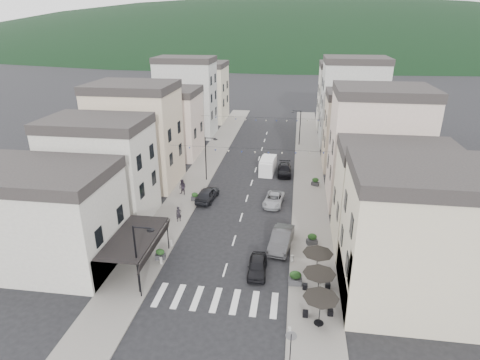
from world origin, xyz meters
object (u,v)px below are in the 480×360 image
Objects in this scene: parked_car_c at (274,199)px; parked_car_d at (285,170)px; parked_car_b at (281,239)px; delivery_van at (268,165)px; pedestrian_a at (179,214)px; pedestrian_b at (183,187)px; parked_car_a at (257,266)px; parked_car_e at (207,194)px.

parked_car_c is 0.98× the size of parked_car_d.
delivery_van reaches higher than parked_car_b.
pedestrian_a is at bearing 170.43° from parked_car_b.
parked_car_b is at bearing -17.56° from pedestrian_b.
parked_car_d is (1.36, 23.81, 0.00)m from parked_car_a.
parked_car_b is 19.33m from parked_car_d.
parked_car_b reaches higher than parked_car_a.
pedestrian_a is at bearing -142.71° from parked_car_c.
parked_car_a is at bearing -84.04° from delivery_van.
pedestrian_a is at bearing -55.61° from pedestrian_b.
parked_car_e is (-9.20, 9.33, -0.05)m from parked_car_b.
parked_car_c is at bearing -78.18° from delivery_van.
delivery_van reaches higher than pedestrian_b.
parked_car_e is 3.44m from pedestrian_b.
parked_car_a is 12.15m from pedestrian_a.
pedestrian_a is at bearing -113.26° from delivery_van.
pedestrian_a reaches higher than parked_car_e.
parked_car_c is 2.66× the size of pedestrian_a.
parked_car_c is 10.06m from parked_car_d.
pedestrian_b reaches higher than parked_car_d.
parked_car_a is 4.83m from parked_car_b.
parked_car_b is at bearing -90.90° from parked_car_d.
pedestrian_b reaches higher than parked_car_c.
parked_car_d is 19.05m from pedestrian_a.
parked_car_b reaches higher than parked_car_d.
pedestrian_b is (-12.49, 10.31, 0.25)m from parked_car_b.
parked_car_c is at bearing -173.57° from parked_car_e.
parked_car_e is 12.12m from delivery_van.
pedestrian_a is 0.87× the size of pedestrian_b.
pedestrian_b is at bearing -179.00° from parked_car_c.
pedestrian_a is (-9.67, -5.85, 0.34)m from parked_car_c.
parked_car_d is 2.43m from delivery_van.
pedestrian_b is at bearing -132.54° from delivery_van.
parked_car_e is at bearing 116.69° from parked_car_a.
parked_car_d is (0.87, 10.02, 0.04)m from parked_car_c.
parked_car_c is (0.49, 13.79, -0.04)m from parked_car_a.
parked_car_b reaches higher than parked_car_e.
parked_car_d is 2.73× the size of pedestrian_a.
parked_car_c is 11.23m from pedestrian_b.
delivery_van is at bearing 170.63° from parked_car_d.
delivery_van reaches higher than parked_car_d.
delivery_van is 18.12m from pedestrian_a.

